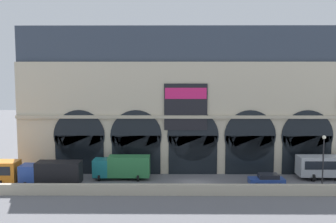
% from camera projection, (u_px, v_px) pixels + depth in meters
% --- Properties ---
extents(ground_plane, '(200.00, 200.00, 0.00)m').
position_uv_depth(ground_plane, '(195.00, 184.00, 46.99)').
color(ground_plane, slate).
extents(quay_parapet_wall, '(90.00, 0.70, 1.27)m').
position_uv_depth(quay_parapet_wall, '(197.00, 190.00, 42.74)').
color(quay_parapet_wall, '#B2A891').
rests_on(quay_parapet_wall, ground).
extents(station_building, '(49.32, 6.11, 20.69)m').
position_uv_depth(station_building, '(192.00, 101.00, 53.82)').
color(station_building, beige).
rests_on(station_building, ground).
extents(box_truck_west, '(7.50, 2.91, 3.12)m').
position_uv_depth(box_truck_west, '(52.00, 173.00, 46.15)').
color(box_truck_west, '#28479E').
rests_on(box_truck_west, ground).
extents(box_truck_midwest, '(7.50, 2.91, 3.12)m').
position_uv_depth(box_truck_midwest, '(123.00, 167.00, 49.23)').
color(box_truck_midwest, '#19727A').
rests_on(box_truck_midwest, ground).
extents(car_mideast, '(4.40, 2.22, 1.55)m').
position_uv_depth(car_mideast, '(267.00, 180.00, 46.26)').
color(car_mideast, '#28479E').
rests_on(car_mideast, ground).
extents(street_lamp_quayside, '(0.44, 0.44, 6.90)m').
position_uv_depth(street_lamp_quayside, '(323.00, 156.00, 43.05)').
color(street_lamp_quayside, black).
rests_on(street_lamp_quayside, ground).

